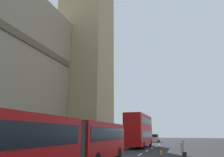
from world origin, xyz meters
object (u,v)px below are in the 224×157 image
articulated_bus (65,141)px  pedestrian_near_cones (184,151)px  traffic_cone_east (161,152)px  double_decker_bus (139,129)px  sedan_lead (155,138)px

articulated_bus → pedestrian_near_cones: articulated_bus is taller
traffic_cone_east → pedestrian_near_cones: pedestrian_near_cones is taller
double_decker_bus → traffic_cone_east: double_decker_bus is taller
articulated_bus → double_decker_bus: 21.91m
traffic_cone_east → pedestrian_near_cones: size_ratio=0.34×
articulated_bus → sedan_lead: 42.16m
sedan_lead → pedestrian_near_cones: (-36.40, -6.53, -0.00)m
sedan_lead → pedestrian_near_cones: size_ratio=2.60×
articulated_bus → sedan_lead: (42.15, 0.17, -0.83)m
double_decker_bus → articulated_bus: bearing=-180.0°
sedan_lead → double_decker_bus: bearing=-179.5°
sedan_lead → traffic_cone_east: size_ratio=7.59×
articulated_bus → pedestrian_near_cones: size_ratio=9.59×
articulated_bus → double_decker_bus: double_decker_bus is taller
double_decker_bus → traffic_cone_east: size_ratio=18.26×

